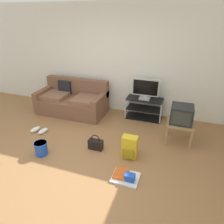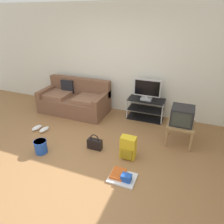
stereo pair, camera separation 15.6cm
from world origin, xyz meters
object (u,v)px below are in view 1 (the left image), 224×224
object	(u,v)px
floor_tray	(125,176)
couch	(73,101)
crt_tv	(182,114)
backpack	(130,147)
cleaning_bucket	(41,148)
tv_stand	(144,108)
sneakers_pair	(39,130)
handbag	(96,144)
flat_tv	(145,89)
side_table	(180,125)

from	to	relation	value
floor_tray	couch	bearing A→B (deg)	135.88
crt_tv	floor_tray	bearing A→B (deg)	-117.45
backpack	cleaning_bucket	world-z (taller)	backpack
tv_stand	crt_tv	xyz separation A→B (m)	(0.89, -0.80, 0.35)
cleaning_bucket	tv_stand	bearing A→B (deg)	54.31
sneakers_pair	tv_stand	bearing A→B (deg)	35.21
crt_tv	floor_tray	distance (m)	1.72
couch	cleaning_bucket	world-z (taller)	couch
backpack	handbag	world-z (taller)	backpack
couch	cleaning_bucket	distance (m)	1.91
flat_tv	crt_tv	world-z (taller)	flat_tv
crt_tv	backpack	xyz separation A→B (m)	(-0.83, -0.87, -0.40)
crt_tv	handbag	xyz separation A→B (m)	(-1.52, -0.85, -0.50)
tv_stand	couch	bearing A→B (deg)	-171.88
backpack	floor_tray	distance (m)	0.60
crt_tv	floor_tray	world-z (taller)	crt_tv
tv_stand	handbag	xyz separation A→B (m)	(-0.63, -1.65, -0.15)
couch	floor_tray	bearing A→B (deg)	-44.12
backpack	side_table	bearing A→B (deg)	23.54
tv_stand	sneakers_pair	distance (m)	2.58
crt_tv	flat_tv	bearing A→B (deg)	138.78
sneakers_pair	floor_tray	size ratio (longest dim) A/B	0.86
couch	handbag	size ratio (longest dim) A/B	5.51
couch	floor_tray	size ratio (longest dim) A/B	4.09
couch	backpack	world-z (taller)	couch
tv_stand	sneakers_pair	size ratio (longest dim) A/B	2.40
backpack	floor_tray	world-z (taller)	backpack
backpack	cleaning_bucket	xyz separation A→B (m)	(-1.60, -0.47, -0.07)
couch	tv_stand	bearing A→B (deg)	8.12
couch	flat_tv	world-z (taller)	flat_tv
flat_tv	cleaning_bucket	bearing A→B (deg)	-125.98
floor_tray	sneakers_pair	bearing A→B (deg)	161.30
crt_tv	handbag	distance (m)	1.81
side_table	floor_tray	world-z (taller)	side_table
crt_tv	couch	bearing A→B (deg)	169.15
couch	tv_stand	distance (m)	1.91
cleaning_bucket	sneakers_pair	distance (m)	0.87
floor_tray	cleaning_bucket	bearing A→B (deg)	176.66
side_table	cleaning_bucket	size ratio (longest dim) A/B	2.04
sneakers_pair	cleaning_bucket	bearing A→B (deg)	-49.69
crt_tv	sneakers_pair	size ratio (longest dim) A/B	1.14
backpack	handbag	bearing A→B (deg)	156.19
side_table	cleaning_bucket	bearing A→B (deg)	-151.40
tv_stand	backpack	distance (m)	1.67
side_table	sneakers_pair	world-z (taller)	side_table
tv_stand	handbag	bearing A→B (deg)	-110.92
cleaning_bucket	side_table	bearing A→B (deg)	28.60
crt_tv	side_table	bearing A→B (deg)	-90.00
handbag	flat_tv	bearing A→B (deg)	68.82
side_table	crt_tv	world-z (taller)	crt_tv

